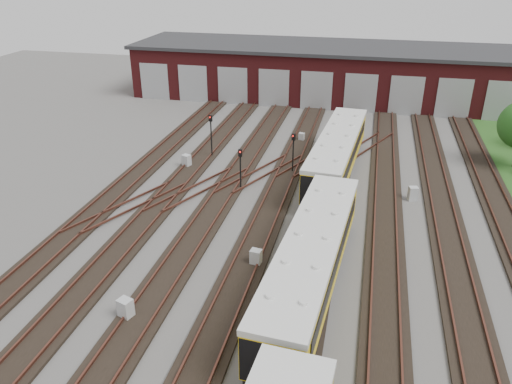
# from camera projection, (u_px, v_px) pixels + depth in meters

# --- Properties ---
(ground) EXTENTS (120.00, 120.00, 0.00)m
(ground) POSITION_uv_depth(u_px,v_px,m) (276.00, 279.00, 28.19)
(ground) COLOR #403E3C
(ground) RESTS_ON ground
(track_network) EXTENTS (30.40, 70.00, 0.33)m
(track_network) POSITION_uv_depth(u_px,v_px,m) (275.00, 272.00, 28.69)
(track_network) COLOR black
(track_network) RESTS_ON ground
(maintenance_shed) EXTENTS (51.00, 12.50, 6.35)m
(maintenance_shed) POSITION_uv_depth(u_px,v_px,m) (339.00, 72.00, 61.80)
(maintenance_shed) COLOR #561517
(maintenance_shed) RESTS_ON ground
(metro_train) EXTENTS (3.91, 47.73, 3.22)m
(metro_train) POSITION_uv_depth(u_px,v_px,m) (311.00, 262.00, 26.25)
(metro_train) COLOR black
(metro_train) RESTS_ON ground
(signal_mast_0) EXTENTS (0.31, 0.29, 3.29)m
(signal_mast_0) POSITION_uv_depth(u_px,v_px,m) (240.00, 164.00, 37.97)
(signal_mast_0) COLOR black
(signal_mast_0) RESTS_ON ground
(signal_mast_1) EXTENTS (0.31, 0.29, 3.92)m
(signal_mast_1) POSITION_uv_depth(u_px,v_px,m) (211.00, 131.00, 43.81)
(signal_mast_1) COLOR black
(signal_mast_1) RESTS_ON ground
(signal_mast_2) EXTENTS (0.32, 0.31, 3.44)m
(signal_mast_2) POSITION_uv_depth(u_px,v_px,m) (293.00, 148.00, 40.76)
(signal_mast_2) COLOR black
(signal_mast_2) RESTS_ON ground
(signal_mast_3) EXTENTS (0.26, 0.25, 2.95)m
(signal_mast_3) POSITION_uv_depth(u_px,v_px,m) (334.00, 143.00, 42.85)
(signal_mast_3) COLOR black
(signal_mast_3) RESTS_ON ground
(relay_cabinet_0) EXTENTS (0.83, 0.76, 1.14)m
(relay_cabinet_0) POSITION_uv_depth(u_px,v_px,m) (126.00, 309.00, 24.98)
(relay_cabinet_0) COLOR #B1B5B7
(relay_cabinet_0) RESTS_ON ground
(relay_cabinet_1) EXTENTS (0.83, 0.77, 1.11)m
(relay_cabinet_1) POSITION_uv_depth(u_px,v_px,m) (187.00, 161.00, 42.59)
(relay_cabinet_1) COLOR #B1B5B7
(relay_cabinet_1) RESTS_ON ground
(relay_cabinet_2) EXTENTS (0.70, 0.61, 1.05)m
(relay_cabinet_2) POSITION_uv_depth(u_px,v_px,m) (256.00, 258.00, 29.23)
(relay_cabinet_2) COLOR #B1B5B7
(relay_cabinet_2) RESTS_ON ground
(relay_cabinet_3) EXTENTS (0.59, 0.53, 0.86)m
(relay_cabinet_3) POSITION_uv_depth(u_px,v_px,m) (302.00, 137.00, 48.39)
(relay_cabinet_3) COLOR #B1B5B7
(relay_cabinet_3) RESTS_ON ground
(relay_cabinet_4) EXTENTS (0.76, 0.68, 1.06)m
(relay_cabinet_4) POSITION_uv_depth(u_px,v_px,m) (413.00, 194.00, 36.94)
(relay_cabinet_4) COLOR #B1B5B7
(relay_cabinet_4) RESTS_ON ground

